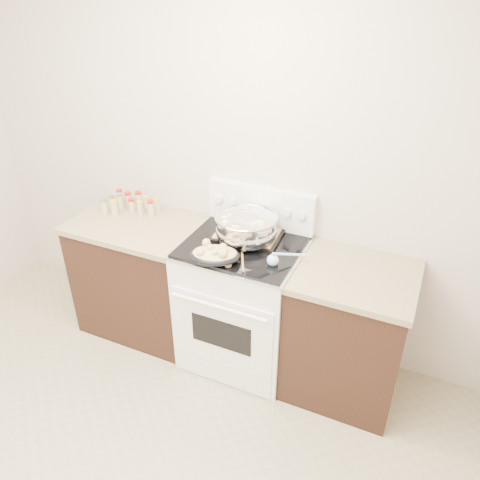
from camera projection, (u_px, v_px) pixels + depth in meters
The scene contains 9 objects.
counter_left at pixel (144, 275), 3.56m from camera, with size 0.93×0.67×0.92m.
counter_right at pixel (347, 332), 3.00m from camera, with size 0.73×0.67×0.92m.
kitchen_range at pixel (243, 300), 3.25m from camera, with size 0.78×0.73×1.22m.
mixing_bowl at pixel (246, 228), 3.00m from camera, with size 0.41×0.41×0.24m.
roasting_pan at pixel (215, 254), 2.81m from camera, with size 0.36×0.30×0.12m.
baking_sheet at pixel (247, 234), 3.09m from camera, with size 0.46×0.34×0.06m.
wooden_spoon at pixel (234, 262), 2.81m from camera, with size 0.14×0.25×0.04m.
blue_ladle at pixel (275, 259), 2.80m from camera, with size 0.21×0.19×0.09m.
spice_jars at pixel (130, 203), 3.46m from camera, with size 0.39×0.24×0.13m.
Camera 1 is at (1.41, -0.95, 2.48)m, focal length 35.00 mm.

